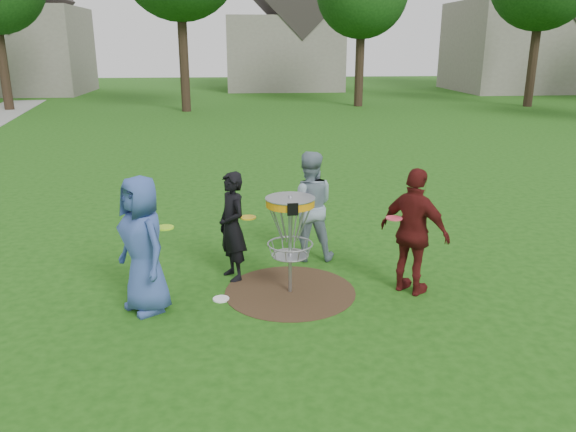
{
  "coord_description": "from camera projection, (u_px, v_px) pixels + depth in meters",
  "views": [
    {
      "loc": [
        -0.72,
        -7.03,
        3.29
      ],
      "look_at": [
        0.0,
        0.3,
        1.0
      ],
      "focal_mm": 35.0,
      "sensor_mm": 36.0,
      "label": 1
    }
  ],
  "objects": [
    {
      "name": "ground",
      "position": [
        290.0,
        292.0,
        7.72
      ],
      "size": [
        100.0,
        100.0,
        0.0
      ],
      "primitive_type": "plane",
      "color": "#19470F",
      "rests_on": "ground"
    },
    {
      "name": "dirt_patch",
      "position": [
        290.0,
        291.0,
        7.72
      ],
      "size": [
        1.8,
        1.8,
        0.01
      ],
      "primitive_type": "cylinder",
      "color": "#47331E",
      "rests_on": "ground"
    },
    {
      "name": "player_blue",
      "position": [
        143.0,
        245.0,
        6.96
      ],
      "size": [
        0.97,
        1.02,
        1.76
      ],
      "primitive_type": "imported",
      "rotation": [
        0.0,
        0.0,
        -0.92
      ],
      "color": "#344C8F",
      "rests_on": "ground"
    },
    {
      "name": "player_black",
      "position": [
        232.0,
        226.0,
        7.95
      ],
      "size": [
        0.58,
        0.68,
        1.58
      ],
      "primitive_type": "imported",
      "rotation": [
        0.0,
        0.0,
        -1.14
      ],
      "color": "black",
      "rests_on": "ground"
    },
    {
      "name": "player_grey",
      "position": [
        309.0,
        206.0,
        8.68
      ],
      "size": [
        0.87,
        0.7,
        1.72
      ],
      "primitive_type": "imported",
      "rotation": [
        0.0,
        0.0,
        3.09
      ],
      "color": "gray",
      "rests_on": "ground"
    },
    {
      "name": "player_maroon",
      "position": [
        414.0,
        232.0,
        7.47
      ],
      "size": [
        0.99,
        1.04,
        1.73
      ],
      "primitive_type": "imported",
      "rotation": [
        0.0,
        0.0,
        2.3
      ],
      "color": "#501312",
      "rests_on": "ground"
    },
    {
      "name": "disc_on_grass",
      "position": [
        221.0,
        299.0,
        7.48
      ],
      "size": [
        0.22,
        0.22,
        0.02
      ],
      "primitive_type": "cylinder",
      "color": "white",
      "rests_on": "ground"
    },
    {
      "name": "disc_golf_basket",
      "position": [
        290.0,
        221.0,
        7.42
      ],
      "size": [
        0.66,
        0.67,
        1.38
      ],
      "color": "#9EA0A5",
      "rests_on": "ground"
    },
    {
      "name": "held_discs",
      "position": [
        280.0,
        215.0,
        7.63
      ],
      "size": [
        3.19,
        1.48,
        0.13
      ],
      "color": "#AAF81B",
      "rests_on": "ground"
    },
    {
      "name": "house_row",
      "position": [
        311.0,
        29.0,
        38.37
      ],
      "size": [
        44.5,
        10.65,
        11.62
      ],
      "color": "gray",
      "rests_on": "ground"
    }
  ]
}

